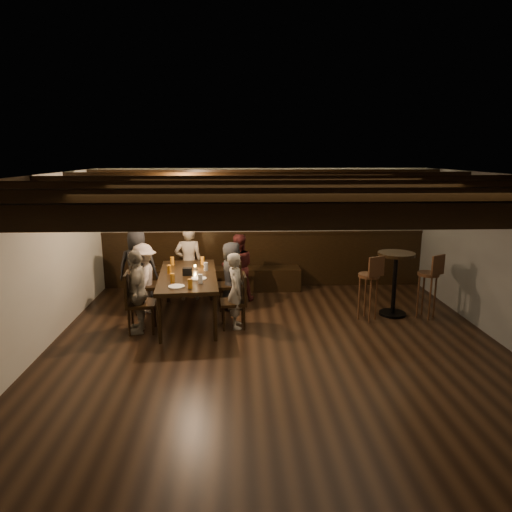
{
  "coord_description": "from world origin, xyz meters",
  "views": [
    {
      "loc": [
        -0.56,
        -5.61,
        2.68
      ],
      "look_at": [
        -0.26,
        1.3,
        1.12
      ],
      "focal_mm": 32.0,
      "sensor_mm": 36.0,
      "label": 1
    }
  ],
  "objects_px": {
    "chair_right_far": "(234,311)",
    "high_top_table": "(395,274)",
    "chair_left_far": "(141,314)",
    "person_right_far": "(236,290)",
    "person_bench_left": "(138,267)",
    "chair_right_near": "(230,293)",
    "person_bench_centre": "(189,263)",
    "chair_left_near": "(147,295)",
    "person_left_near": "(144,278)",
    "person_left_far": "(137,291)",
    "dining_table": "(188,278)",
    "bar_stool_left": "(368,296)",
    "person_right_near": "(232,276)",
    "bar_stool_right": "(427,294)",
    "person_bench_right": "(238,268)"
  },
  "relations": [
    {
      "from": "chair_left_near",
      "to": "person_bench_centre",
      "type": "height_order",
      "value": "person_bench_centre"
    },
    {
      "from": "person_bench_right",
      "to": "high_top_table",
      "type": "relative_size",
      "value": 1.16
    },
    {
      "from": "person_bench_right",
      "to": "person_left_near",
      "type": "xyz_separation_m",
      "value": [
        -1.61,
        -0.59,
        -0.02
      ]
    },
    {
      "from": "chair_left_near",
      "to": "bar_stool_right",
      "type": "height_order",
      "value": "bar_stool_right"
    },
    {
      "from": "person_right_near",
      "to": "bar_stool_left",
      "type": "xyz_separation_m",
      "value": [
        2.23,
        -0.66,
        -0.19
      ]
    },
    {
      "from": "person_bench_centre",
      "to": "person_left_far",
      "type": "height_order",
      "value": "person_bench_centre"
    },
    {
      "from": "chair_right_far",
      "to": "high_top_table",
      "type": "xyz_separation_m",
      "value": [
        2.68,
        0.44,
        0.45
      ]
    },
    {
      "from": "person_left_near",
      "to": "person_left_far",
      "type": "height_order",
      "value": "person_left_far"
    },
    {
      "from": "bar_stool_right",
      "to": "dining_table",
      "type": "bearing_deg",
      "value": 147.24
    },
    {
      "from": "bar_stool_right",
      "to": "chair_right_near",
      "type": "bearing_deg",
      "value": 138.11
    },
    {
      "from": "dining_table",
      "to": "chair_left_far",
      "type": "bearing_deg",
      "value": -147.99
    },
    {
      "from": "person_bench_centre",
      "to": "chair_right_far",
      "type": "bearing_deg",
      "value": 115.58
    },
    {
      "from": "chair_left_near",
      "to": "bar_stool_right",
      "type": "relative_size",
      "value": 0.9
    },
    {
      "from": "person_bench_right",
      "to": "person_right_near",
      "type": "distance_m",
      "value": 0.48
    },
    {
      "from": "chair_left_far",
      "to": "person_bench_left",
      "type": "distance_m",
      "value": 1.42
    },
    {
      "from": "person_left_near",
      "to": "person_right_near",
      "type": "bearing_deg",
      "value": 90.0
    },
    {
      "from": "person_right_near",
      "to": "person_right_far",
      "type": "distance_m",
      "value": 0.9
    },
    {
      "from": "person_bench_left",
      "to": "person_right_near",
      "type": "xyz_separation_m",
      "value": [
        1.68,
        -0.31,
        -0.1
      ]
    },
    {
      "from": "chair_left_near",
      "to": "person_left_near",
      "type": "bearing_deg",
      "value": -90.0
    },
    {
      "from": "chair_left_near",
      "to": "high_top_table",
      "type": "xyz_separation_m",
      "value": [
        4.19,
        -0.33,
        0.41
      ]
    },
    {
      "from": "chair_left_near",
      "to": "chair_right_near",
      "type": "relative_size",
      "value": 1.11
    },
    {
      "from": "person_bench_left",
      "to": "person_left_near",
      "type": "relative_size",
      "value": 1.15
    },
    {
      "from": "person_bench_centre",
      "to": "person_right_near",
      "type": "bearing_deg",
      "value": 141.34
    },
    {
      "from": "chair_left_near",
      "to": "person_right_near",
      "type": "bearing_deg",
      "value": 90.0
    },
    {
      "from": "person_left_near",
      "to": "person_left_far",
      "type": "bearing_deg",
      "value": 0.0
    },
    {
      "from": "chair_left_near",
      "to": "chair_right_near",
      "type": "xyz_separation_m",
      "value": [
        1.43,
        0.12,
        -0.03
      ]
    },
    {
      "from": "person_bench_centre",
      "to": "high_top_table",
      "type": "xyz_separation_m",
      "value": [
        3.53,
        -0.99,
        0.01
      ]
    },
    {
      "from": "chair_left_far",
      "to": "person_left_far",
      "type": "distance_m",
      "value": 0.36
    },
    {
      "from": "dining_table",
      "to": "person_left_far",
      "type": "relative_size",
      "value": 1.64
    },
    {
      "from": "chair_right_far",
      "to": "person_right_far",
      "type": "bearing_deg",
      "value": -90.0
    },
    {
      "from": "chair_right_near",
      "to": "person_left_near",
      "type": "xyz_separation_m",
      "value": [
        -1.46,
        -0.13,
        0.33
      ]
    },
    {
      "from": "person_bench_left",
      "to": "person_right_far",
      "type": "relative_size",
      "value": 1.16
    },
    {
      "from": "person_left_near",
      "to": "person_left_far",
      "type": "relative_size",
      "value": 0.94
    },
    {
      "from": "chair_left_far",
      "to": "person_right_far",
      "type": "bearing_deg",
      "value": 90.0
    },
    {
      "from": "dining_table",
      "to": "bar_stool_left",
      "type": "xyz_separation_m",
      "value": [
        2.94,
        -0.15,
        -0.29
      ]
    },
    {
      "from": "person_left_far",
      "to": "chair_right_near",
      "type": "bearing_deg",
      "value": 121.5
    },
    {
      "from": "person_right_far",
      "to": "chair_right_far",
      "type": "bearing_deg",
      "value": 90.0
    },
    {
      "from": "dining_table",
      "to": "person_right_near",
      "type": "distance_m",
      "value": 0.88
    },
    {
      "from": "chair_right_far",
      "to": "high_top_table",
      "type": "relative_size",
      "value": 0.79
    },
    {
      "from": "chair_right_far",
      "to": "chair_left_far",
      "type": "bearing_deg",
      "value": 90.0
    },
    {
      "from": "chair_right_near",
      "to": "bar_stool_left",
      "type": "height_order",
      "value": "bar_stool_left"
    },
    {
      "from": "person_bench_right",
      "to": "chair_right_far",
      "type": "bearing_deg",
      "value": 82.32
    },
    {
      "from": "chair_left_near",
      "to": "person_right_far",
      "type": "distance_m",
      "value": 1.75
    },
    {
      "from": "person_bench_left",
      "to": "chair_right_near",
      "type": "bearing_deg",
      "value": 164.46
    },
    {
      "from": "person_left_far",
      "to": "person_right_far",
      "type": "distance_m",
      "value": 1.5
    },
    {
      "from": "chair_right_far",
      "to": "chair_right_near",
      "type": "bearing_deg",
      "value": -0.04
    },
    {
      "from": "chair_right_far",
      "to": "person_right_far",
      "type": "height_order",
      "value": "person_right_far"
    },
    {
      "from": "chair_left_far",
      "to": "person_bench_centre",
      "type": "relative_size",
      "value": 0.67
    },
    {
      "from": "chair_left_near",
      "to": "person_left_near",
      "type": "xyz_separation_m",
      "value": [
        -0.03,
        -0.0,
        0.3
      ]
    },
    {
      "from": "person_bench_left",
      "to": "person_left_far",
      "type": "height_order",
      "value": "person_bench_left"
    }
  ]
}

